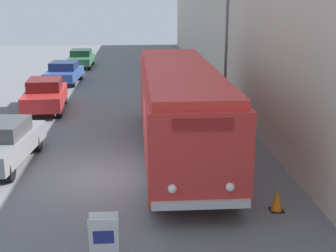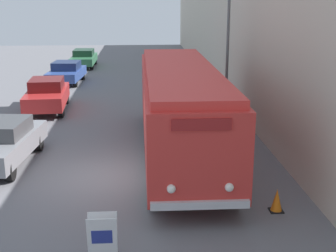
{
  "view_description": "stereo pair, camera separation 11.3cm",
  "coord_description": "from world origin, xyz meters",
  "px_view_note": "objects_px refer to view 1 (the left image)",
  "views": [
    {
      "loc": [
        0.92,
        -13.88,
        5.57
      ],
      "look_at": [
        1.85,
        -0.75,
        1.85
      ],
      "focal_mm": 50.0,
      "sensor_mm": 36.0,
      "label": 1
    },
    {
      "loc": [
        1.03,
        -13.89,
        5.57
      ],
      "look_at": [
        1.85,
        -0.75,
        1.85
      ],
      "focal_mm": 50.0,
      "sensor_mm": 36.0,
      "label": 2
    }
  ],
  "objects_px": {
    "vintage_bus": "(179,105)",
    "streetlamp": "(227,32)",
    "parked_car_mid": "(45,95)",
    "traffic_cone": "(277,200)",
    "parked_car_far": "(64,72)",
    "parked_car_distant": "(81,58)",
    "sign_board": "(104,237)"
  },
  "relations": [
    {
      "from": "parked_car_mid",
      "to": "parked_car_far",
      "type": "distance_m",
      "value": 7.43
    },
    {
      "from": "sign_board",
      "to": "parked_car_far",
      "type": "distance_m",
      "value": 21.45
    },
    {
      "from": "parked_car_far",
      "to": "traffic_cone",
      "type": "relative_size",
      "value": 6.6
    },
    {
      "from": "parked_car_far",
      "to": "parked_car_distant",
      "type": "distance_m",
      "value": 6.99
    },
    {
      "from": "sign_board",
      "to": "parked_car_mid",
      "type": "height_order",
      "value": "parked_car_mid"
    },
    {
      "from": "parked_car_far",
      "to": "sign_board",
      "type": "bearing_deg",
      "value": -75.68
    },
    {
      "from": "traffic_cone",
      "to": "sign_board",
      "type": "bearing_deg",
      "value": -156.54
    },
    {
      "from": "parked_car_distant",
      "to": "streetlamp",
      "type": "bearing_deg",
      "value": -65.09
    },
    {
      "from": "traffic_cone",
      "to": "parked_car_mid",
      "type": "bearing_deg",
      "value": 124.69
    },
    {
      "from": "vintage_bus",
      "to": "parked_car_far",
      "type": "bearing_deg",
      "value": 112.95
    },
    {
      "from": "vintage_bus",
      "to": "parked_car_distant",
      "type": "bearing_deg",
      "value": 105.06
    },
    {
      "from": "sign_board",
      "to": "parked_car_distant",
      "type": "distance_m",
      "value": 28.3
    },
    {
      "from": "sign_board",
      "to": "traffic_cone",
      "type": "distance_m",
      "value": 4.85
    },
    {
      "from": "sign_board",
      "to": "parked_car_far",
      "type": "relative_size",
      "value": 0.24
    },
    {
      "from": "streetlamp",
      "to": "parked_car_mid",
      "type": "xyz_separation_m",
      "value": [
        -8.28,
        3.33,
        -3.24
      ]
    },
    {
      "from": "parked_car_mid",
      "to": "traffic_cone",
      "type": "relative_size",
      "value": 6.93
    },
    {
      "from": "streetlamp",
      "to": "traffic_cone",
      "type": "bearing_deg",
      "value": -91.03
    },
    {
      "from": "traffic_cone",
      "to": "parked_car_distant",
      "type": "bearing_deg",
      "value": 106.84
    },
    {
      "from": "sign_board",
      "to": "parked_car_far",
      "type": "height_order",
      "value": "parked_car_far"
    },
    {
      "from": "streetlamp",
      "to": "parked_car_far",
      "type": "relative_size",
      "value": 1.5
    },
    {
      "from": "traffic_cone",
      "to": "streetlamp",
      "type": "bearing_deg",
      "value": 88.97
    },
    {
      "from": "parked_car_mid",
      "to": "vintage_bus",
      "type": "bearing_deg",
      "value": -52.78
    },
    {
      "from": "parked_car_mid",
      "to": "traffic_cone",
      "type": "xyz_separation_m",
      "value": [
        8.13,
        -11.74,
        -0.49
      ]
    },
    {
      "from": "parked_car_far",
      "to": "parked_car_distant",
      "type": "height_order",
      "value": "parked_car_far"
    },
    {
      "from": "streetlamp",
      "to": "parked_car_distant",
      "type": "xyz_separation_m",
      "value": [
        -8.07,
        17.75,
        -3.33
      ]
    },
    {
      "from": "parked_car_distant",
      "to": "parked_car_mid",
      "type": "bearing_deg",
      "value": -90.38
    },
    {
      "from": "streetlamp",
      "to": "traffic_cone",
      "type": "xyz_separation_m",
      "value": [
        -0.15,
        -8.41,
        -3.73
      ]
    },
    {
      "from": "vintage_bus",
      "to": "streetlamp",
      "type": "distance_m",
      "value": 4.85
    },
    {
      "from": "streetlamp",
      "to": "traffic_cone",
      "type": "height_order",
      "value": "streetlamp"
    },
    {
      "from": "streetlamp",
      "to": "parked_car_far",
      "type": "height_order",
      "value": "streetlamp"
    },
    {
      "from": "parked_car_distant",
      "to": "vintage_bus",
      "type": "bearing_deg",
      "value": -74.47
    },
    {
      "from": "parked_car_mid",
      "to": "traffic_cone",
      "type": "height_order",
      "value": "parked_car_mid"
    }
  ]
}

